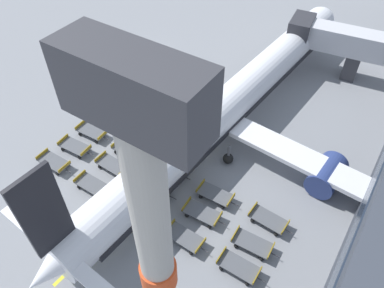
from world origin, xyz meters
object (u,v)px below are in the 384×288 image
Objects in this scene: airplane at (227,108)px; baggage_dolly_row_mid_b_col_b at (128,150)px; baggage_dolly_row_near_col_e at (239,267)px; baggage_dolly_row_mid_a_col_a at (75,147)px; baggage_dolly_row_near_col_a at (54,162)px; baggage_dolly_row_mid_b_col_e at (268,220)px; baggage_dolly_row_near_col_c at (135,208)px; baggage_dolly_row_mid_b_col_a at (92,132)px; baggage_dolly_row_mid_a_col_b at (113,165)px; baggage_dolly_row_near_col_b at (92,185)px; baggage_dolly_row_mid_b_col_c at (169,170)px; baggage_dolly_row_near_col_d at (185,238)px; baggage_dolly_row_mid_a_col_c at (155,189)px; baggage_dolly_row_mid_b_col_d at (215,195)px; baggage_dolly_row_mid_a_col_d at (202,213)px; baggage_dolly_row_mid_a_col_e at (252,244)px.

baggage_dolly_row_mid_b_col_b is at bearing -126.69° from airplane.
baggage_dolly_row_mid_a_col_a is at bearing 173.63° from baggage_dolly_row_near_col_e.
baggage_dolly_row_near_col_a is at bearing -178.91° from baggage_dolly_row_near_col_e.
baggage_dolly_row_mid_b_col_b is at bearing -178.80° from baggage_dolly_row_mid_b_col_e.
baggage_dolly_row_near_col_a is at bearing -178.84° from baggage_dolly_row_near_col_c.
baggage_dolly_row_near_col_a is 4.96m from baggage_dolly_row_mid_b_col_a.
baggage_dolly_row_mid_a_col_b is at bearing -170.04° from baggage_dolly_row_mid_b_col_e.
baggage_dolly_row_mid_a_col_a is (-4.74, 2.51, 0.00)m from baggage_dolly_row_near_col_b.
baggage_dolly_row_mid_b_col_a is 1.00× the size of baggage_dolly_row_mid_b_col_c.
baggage_dolly_row_near_col_d is 7.14m from baggage_dolly_row_mid_b_col_c.
airplane is at bearing 83.90° from baggage_dolly_row_mid_a_col_c.
baggage_dolly_row_mid_a_col_c is at bearing 166.06° from baggage_dolly_row_near_col_e.
baggage_dolly_row_mid_b_col_c is 4.95m from baggage_dolly_row_mid_b_col_d.
baggage_dolly_row_near_col_e and baggage_dolly_row_mid_b_col_e have the same top height.
baggage_dolly_row_mid_a_col_d is 1.00× the size of baggage_dolly_row_mid_b_col_d.
baggage_dolly_row_mid_b_col_c is (4.70, 2.44, 0.00)m from baggage_dolly_row_mid_a_col_b.
baggage_dolly_row_near_col_e and baggage_dolly_row_mid_a_col_a have the same top height.
baggage_dolly_row_near_col_c is 1.00× the size of baggage_dolly_row_mid_b_col_e.
baggage_dolly_row_mid_a_col_a is at bearing -177.16° from baggage_dolly_row_mid_a_col_b.
baggage_dolly_row_mid_b_col_b is (-4.81, 4.79, 0.00)m from baggage_dolly_row_near_col_c.
baggage_dolly_row_near_col_b is 0.99× the size of baggage_dolly_row_mid_a_col_a.
baggage_dolly_row_mid_a_col_b is 5.30m from baggage_dolly_row_mid_b_col_c.
baggage_dolly_row_near_col_e is at bearing -90.88° from baggage_dolly_row_mid_b_col_e.
baggage_dolly_row_mid_a_col_c and baggage_dolly_row_mid_b_col_a have the same top height.
baggage_dolly_row_mid_b_col_b and baggage_dolly_row_mid_b_col_d have the same top height.
baggage_dolly_row_near_col_c is 11.01m from baggage_dolly_row_mid_b_col_e.
baggage_dolly_row_near_col_a and baggage_dolly_row_mid_b_col_c have the same top height.
baggage_dolly_row_mid_b_col_b is 14.57m from baggage_dolly_row_mid_b_col_e.
baggage_dolly_row_near_col_c is 5.58m from baggage_dolly_row_mid_a_col_d.
baggage_dolly_row_near_col_d is 1.00× the size of baggage_dolly_row_near_col_e.
baggage_dolly_row_near_col_a is at bearing -150.45° from baggage_dolly_row_mid_a_col_b.
baggage_dolly_row_mid_b_col_b is (-0.10, 4.99, 0.00)m from baggage_dolly_row_near_col_b.
baggage_dolly_row_mid_b_col_d is at bearing 10.20° from baggage_dolly_row_mid_a_col_a.
baggage_dolly_row_near_col_e is at bearing 1.09° from baggage_dolly_row_near_col_a.
baggage_dolly_row_mid_b_col_a is (-14.59, 4.78, 0.00)m from baggage_dolly_row_near_col_d.
baggage_dolly_row_mid_a_col_e is at bearing 14.11° from baggage_dolly_row_near_col_c.
baggage_dolly_row_near_col_d and baggage_dolly_row_mid_a_col_d have the same top height.
baggage_dolly_row_near_col_d is at bearing 0.70° from baggage_dolly_row_near_col_a.
baggage_dolly_row_near_col_e is 19.25m from baggage_dolly_row_mid_a_col_a.
airplane is 13.19m from baggage_dolly_row_near_col_c.
baggage_dolly_row_mid_a_col_c is 4.78m from baggage_dolly_row_mid_a_col_d.
baggage_dolly_row_near_col_d is 2.67m from baggage_dolly_row_mid_a_col_d.
baggage_dolly_row_mid_b_col_c is at bearing 91.06° from baggage_dolly_row_near_col_c.
baggage_dolly_row_near_col_b is 6.95m from baggage_dolly_row_mid_b_col_a.
baggage_dolly_row_near_col_a and baggage_dolly_row_mid_a_col_b have the same top height.
baggage_dolly_row_mid_b_col_b is at bearing 28.16° from baggage_dolly_row_mid_a_col_a.
baggage_dolly_row_near_col_d is at bearing -88.22° from baggage_dolly_row_mid_b_col_d.
baggage_dolly_row_mid_a_col_a is at bearing -178.59° from baggage_dolly_row_mid_a_col_c.
baggage_dolly_row_mid_a_col_a is 9.58m from baggage_dolly_row_mid_a_col_c.
baggage_dolly_row_mid_b_col_d is (14.44, 0.12, 0.00)m from baggage_dolly_row_mid_b_col_a.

